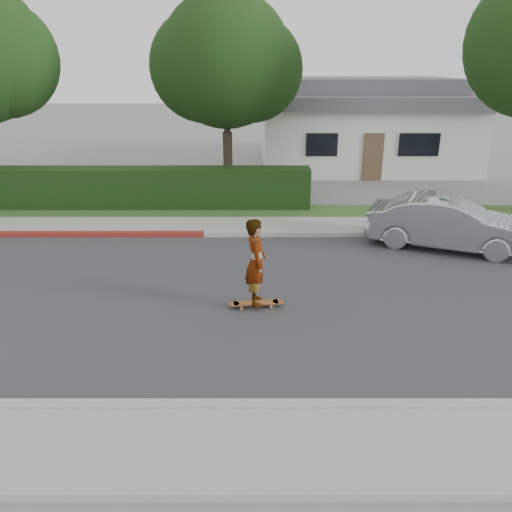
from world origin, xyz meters
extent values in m
plane|color=slate|center=(0.00, 0.00, 0.00)|extent=(120.00, 120.00, 0.00)
cube|color=#2D2D30|center=(0.00, 0.00, 0.01)|extent=(60.00, 8.00, 0.01)
cube|color=#9E9E99|center=(0.00, -4.10, 0.07)|extent=(60.00, 0.20, 0.15)
cube|color=gray|center=(0.00, -5.00, 0.06)|extent=(60.00, 1.60, 0.12)
cube|color=#9E9E99|center=(0.00, 4.10, 0.07)|extent=(60.00, 0.20, 0.15)
cube|color=maroon|center=(-5.00, 4.10, 0.08)|extent=(12.00, 0.21, 0.15)
cube|color=gray|center=(0.00, 5.00, 0.06)|extent=(60.00, 1.60, 0.12)
cube|color=#2D4C1E|center=(0.00, 6.60, 0.05)|extent=(60.00, 1.60, 0.10)
cube|color=black|center=(-3.00, 7.20, 0.75)|extent=(15.00, 1.00, 1.50)
cylinder|color=#33261C|center=(1.50, 9.00, 1.26)|extent=(0.36, 0.36, 2.52)
cylinder|color=#33261C|center=(1.50, 9.00, 3.15)|extent=(0.24, 0.24, 2.10)
sphere|color=black|center=(1.50, 9.00, 5.04)|extent=(4.80, 4.80, 4.80)
sphere|color=black|center=(0.70, 9.40, 4.84)|extent=(4.08, 4.08, 4.08)
sphere|color=black|center=(2.40, 9.30, 4.74)|extent=(3.84, 3.84, 3.84)
cube|color=beige|center=(8.00, 16.00, 1.50)|extent=(10.00, 8.00, 3.00)
cube|color=#4C4C51|center=(8.00, 16.00, 3.30)|extent=(10.60, 8.60, 0.60)
cube|color=#4C4C51|center=(8.00, 16.00, 3.90)|extent=(8.40, 6.40, 0.80)
cube|color=black|center=(5.50, 11.98, 1.60)|extent=(1.40, 0.06, 1.00)
cube|color=black|center=(9.80, 11.98, 1.60)|extent=(1.80, 0.06, 1.00)
cube|color=brown|center=(7.80, 11.98, 1.05)|extent=(0.90, 0.06, 2.10)
cylinder|color=#D7663B|center=(2.27, -0.78, 0.04)|extent=(0.07, 0.04, 0.06)
cylinder|color=#D7663B|center=(2.25, -0.60, 0.04)|extent=(0.07, 0.04, 0.06)
cylinder|color=#D7663B|center=(2.91, -0.71, 0.04)|extent=(0.07, 0.04, 0.06)
cylinder|color=#D7663B|center=(2.89, -0.53, 0.04)|extent=(0.07, 0.04, 0.06)
cube|color=silver|center=(2.26, -0.69, 0.09)|extent=(0.07, 0.20, 0.03)
cube|color=silver|center=(2.90, -0.62, 0.09)|extent=(0.07, 0.20, 0.03)
cube|color=brown|center=(2.58, -0.65, 0.11)|extent=(0.98, 0.34, 0.02)
cylinder|color=brown|center=(2.10, -0.71, 0.11)|extent=(0.26, 0.26, 0.02)
cylinder|color=brown|center=(3.06, -0.60, 0.11)|extent=(0.26, 0.26, 0.02)
imported|color=white|center=(2.58, -0.65, 1.06)|extent=(0.50, 0.72, 1.87)
imported|color=#AAACB1|center=(8.02, 3.11, 0.73)|extent=(4.68, 3.11, 1.46)
camera|label=1|loc=(2.57, -10.32, 4.91)|focal=35.00mm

